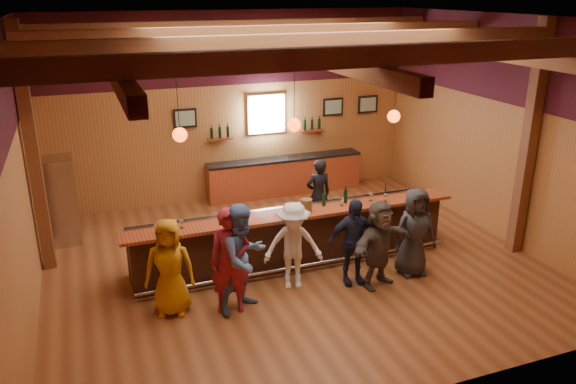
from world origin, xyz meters
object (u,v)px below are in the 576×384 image
customer_redvest (230,261)px  customer_white (293,246)px  customer_brown (379,244)px  stainless_fridge (59,201)px  ice_bucket (307,205)px  customer_orange (170,267)px  back_bar_cabinet (285,176)px  customer_denim (243,258)px  customer_navy (353,242)px  bottle_a (324,199)px  bar_counter (292,235)px  customer_dark (414,232)px  bartender (318,194)px

customer_redvest → customer_white: (1.21, 0.35, -0.09)m
customer_brown → stainless_fridge: bearing=123.6°
ice_bucket → customer_orange: bearing=-164.0°
back_bar_cabinet → customer_denim: (-2.52, -4.91, 0.43)m
ice_bucket → customer_brown: bearing=-51.8°
back_bar_cabinet → customer_navy: (-0.49, -4.76, 0.31)m
customer_orange → bottle_a: customer_orange is taller
customer_denim → customer_navy: (2.03, 0.14, -0.12)m
customer_navy → stainless_fridge: bearing=149.7°
bar_counter → customer_denim: (-1.34, -1.34, 0.39)m
back_bar_cabinet → customer_navy: bearing=-95.9°
customer_white → bottle_a: customer_white is taller
customer_orange → customer_dark: 4.35m
stainless_fridge → ice_bucket: 5.11m
stainless_fridge → customer_navy: 6.03m
bar_counter → ice_bucket: bearing=-58.5°
customer_redvest → customer_denim: customer_denim is taller
customer_redvest → bottle_a: (2.14, 1.15, 0.35)m
customer_orange → customer_dark: bearing=14.3°
stainless_fridge → customer_dark: (6.00, -3.73, -0.07)m
back_bar_cabinet → bottle_a: 3.86m
back_bar_cabinet → stainless_fridge: bearing=-168.1°
customer_denim → ice_bucket: bearing=9.6°
customer_dark → bottle_a: 1.75m
bar_counter → customer_navy: 1.40m
back_bar_cabinet → ice_bucket: bearing=-104.5°
customer_brown → customer_dark: customer_dark is taller
customer_navy → customer_dark: (1.19, -0.08, 0.04)m
back_bar_cabinet → bartender: bartender is taller
customer_redvest → customer_white: bearing=29.1°
bar_counter → customer_brown: size_ratio=3.98×
customer_navy → bar_counter: bearing=127.0°
bar_counter → bottle_a: 0.94m
customer_brown → bar_counter: bearing=107.3°
stainless_fridge → customer_denim: customer_denim is taller
back_bar_cabinet → customer_white: bearing=-108.6°
bartender → bottle_a: 1.57m
customer_dark → customer_white: bearing=177.1°
customer_orange → customer_redvest: size_ratio=0.92×
customer_orange → customer_navy: 3.16m
stainless_fridge → ice_bucket: bearing=-32.6°
stainless_fridge → customer_redvest: stainless_fridge is taller
bar_counter → customer_orange: (-2.47, -1.05, 0.29)m
stainless_fridge → customer_navy: (4.81, -3.64, -0.11)m
stainless_fridge → ice_bucket: stainless_fridge is taller
bartender → ice_bucket: bearing=58.1°
stainless_fridge → customer_orange: size_ratio=1.11×
customer_brown → bottle_a: customer_brown is taller
back_bar_cabinet → customer_redvest: size_ratio=2.27×
back_bar_cabinet → stainless_fridge: stainless_fridge is taller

